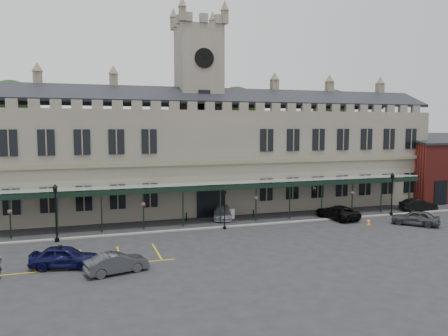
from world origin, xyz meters
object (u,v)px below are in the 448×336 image
object	(u,v)px
lamp_post_left	(56,208)
lamp_post_mid	(225,205)
clock_tower	(199,102)
person_b	(60,257)
lamp_post_right	(392,190)
sign_board	(232,214)
car_taxi	(223,212)
car_right_b	(418,205)
traffic_cone	(369,222)
car_left_b	(117,263)
car_van	(337,212)
car_left_a	(65,257)
station_building	(199,157)
car_right_a	(415,218)

from	to	relation	value
lamp_post_left	lamp_post_mid	distance (m)	15.67
clock_tower	person_b	bearing A→B (deg)	-128.75
lamp_post_right	sign_board	world-z (taller)	lamp_post_right
car_taxi	car_right_b	bearing A→B (deg)	9.58
lamp_post_mid	traffic_cone	xyz separation A→B (m)	(14.80, -2.82, -2.14)
car_left_b	car_van	bearing A→B (deg)	-80.43
car_van	car_right_b	xyz separation A→B (m)	(12.00, 1.10, -0.03)
car_left_a	car_taxi	size ratio (longest dim) A/B	1.00
station_building	car_left_a	xyz separation A→B (m)	(-15.00, -18.94, -5.65)
car_right_b	person_b	distance (m)	41.51
clock_tower	car_left_b	world-z (taller)	clock_tower
lamp_post_mid	car_van	bearing A→B (deg)	3.27
clock_tower	station_building	bearing A→B (deg)	-90.00
traffic_cone	car_left_b	bearing A→B (deg)	-164.29
lamp_post_right	car_taxi	bearing A→B (deg)	167.31
car_left_b	station_building	bearing A→B (deg)	-42.87
traffic_cone	car_van	distance (m)	3.91
traffic_cone	car_taxi	bearing A→B (deg)	150.55
clock_tower	car_left_b	distance (m)	27.19
lamp_post_right	car_right_b	distance (m)	5.63
car_van	car_right_a	distance (m)	7.95
station_building	car_right_a	xyz separation A→B (m)	(19.00, -15.52, -5.68)
car_left_b	car_right_b	bearing A→B (deg)	-86.21
lamp_post_mid	lamp_post_right	size ratio (longest dim) A/B	0.84
station_building	person_b	size ratio (longest dim) A/B	33.95
sign_board	person_b	size ratio (longest dim) A/B	0.63
station_building	car_taxi	size ratio (longest dim) A/B	12.47
lamp_post_mid	car_left_a	bearing A→B (deg)	-151.84
lamp_post_right	sign_board	distance (m)	18.63
lamp_post_mid	traffic_cone	size ratio (longest dim) A/B	6.16
lamp_post_mid	car_left_a	world-z (taller)	lamp_post_mid
car_van	person_b	world-z (taller)	person_b
lamp_post_left	sign_board	bearing A→B (deg)	13.51
car_left_a	car_van	world-z (taller)	car_left_a
lamp_post_right	person_b	distance (m)	36.40
car_right_a	lamp_post_mid	bearing A→B (deg)	-55.29
sign_board	car_left_a	size ratio (longest dim) A/B	0.23
lamp_post_right	car_taxi	size ratio (longest dim) A/B	1.03
traffic_cone	person_b	distance (m)	30.27
station_building	car_taxi	bearing A→B (deg)	-80.94
lamp_post_left	car_right_a	distance (m)	35.31
lamp_post_mid	lamp_post_right	xyz separation A→B (m)	(20.31, 0.52, 0.48)
sign_board	lamp_post_mid	bearing A→B (deg)	-126.02
station_building	car_left_b	distance (m)	24.80
traffic_cone	sign_board	xyz separation A→B (m)	(-12.58, 7.09, 0.21)
sign_board	car_left_b	distance (m)	19.68
car_taxi	lamp_post_mid	bearing A→B (deg)	-88.63
car_taxi	car_van	xyz separation A→B (m)	(12.00, -4.04, 0.05)
lamp_post_left	car_van	size ratio (longest dim) A/B	0.96
lamp_post_left	clock_tower	bearing A→B (deg)	35.04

